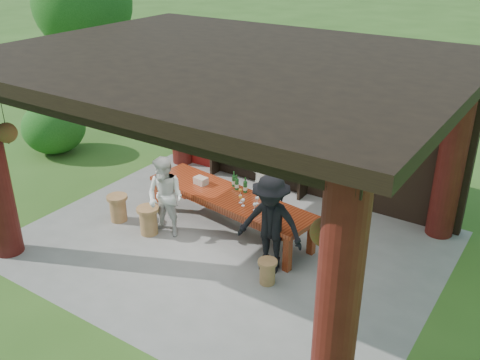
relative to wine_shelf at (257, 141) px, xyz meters
The scene contains 14 objects.
ground 2.82m from the wine_shelf, 69.69° to the right, with size 90.00×90.00×0.00m, color #2D5119.
pavilion 2.46m from the wine_shelf, 66.16° to the right, with size 7.50×6.00×3.60m.
wine_shelf is the anchor object (origin of this frame).
tasting_table 2.15m from the wine_shelf, 72.37° to the right, with size 3.64×1.40×0.75m.
stool_near_left 3.13m from the wine_shelf, 100.74° to the right, with size 0.42×0.42×0.56m.
stool_near_right 3.84m from the wine_shelf, 55.34° to the right, with size 0.33×0.33×0.43m.
stool_far_left 3.35m from the wine_shelf, 115.78° to the right, with size 0.41×0.41×0.54m.
host 1.60m from the wine_shelf, 55.32° to the right, with size 0.57×0.37×1.55m, color white.
guest_woman 2.82m from the wine_shelf, 95.52° to the right, with size 0.76×0.59×1.56m, color silver.
guest_man 3.36m from the wine_shelf, 54.31° to the right, with size 1.13×0.65×1.76m, color black.
table_bottles 1.83m from the wine_shelf, 69.30° to the right, with size 0.41×0.18×0.31m.
table_glasses 2.47m from the wine_shelf, 59.04° to the right, with size 0.95×0.41×0.15m.
napkin_basket 1.94m from the wine_shelf, 93.11° to the right, with size 0.26×0.18×0.14m, color #BF6672.
shrubs 3.94m from the wine_shelf, 20.91° to the right, with size 14.97×8.18×1.36m.
Camera 1 is at (4.87, -6.93, 5.30)m, focal length 40.00 mm.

